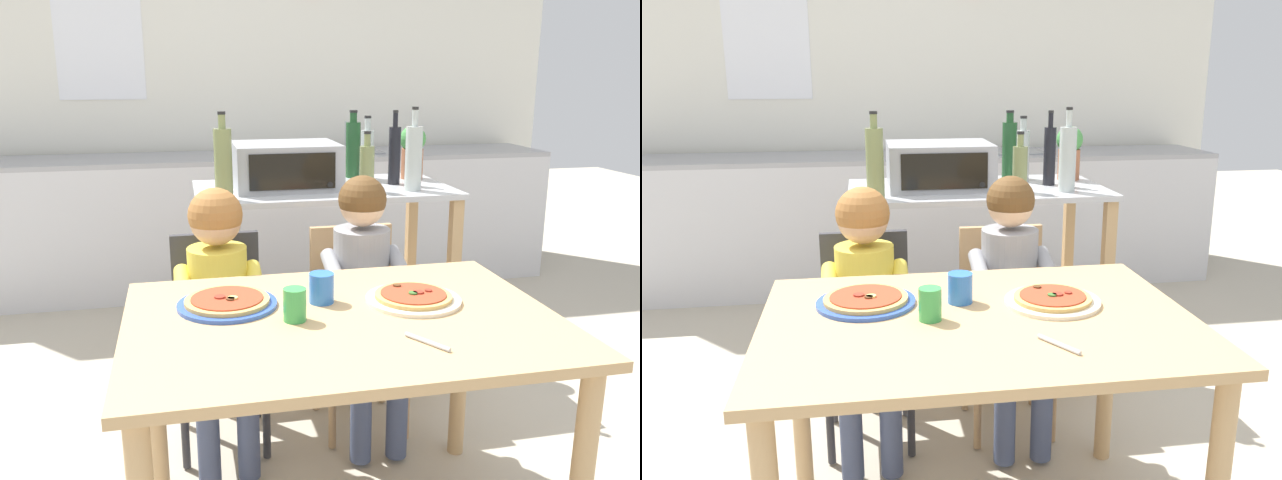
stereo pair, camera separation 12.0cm
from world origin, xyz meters
TOP-DOWN VIEW (x-y plane):
  - ground_plane at (0.00, 1.18)m, footprint 11.84×11.84m
  - back_wall_tiled at (-0.00, 3.02)m, footprint 4.60×0.14m
  - kitchen_counter at (0.00, 2.61)m, footprint 4.14×0.60m
  - kitchen_island_cart at (0.21, 1.19)m, footprint 1.17×0.63m
  - toaster_oven at (0.04, 1.20)m, footprint 0.47×0.38m
  - bottle_slim_sauce at (0.38, 1.04)m, footprint 0.07×0.07m
  - bottle_brown_beer at (0.42, 1.44)m, footprint 0.07×0.07m
  - bottle_squat_spirits at (-0.26, 0.97)m, footprint 0.07×0.07m
  - bottle_tall_green_wine at (0.46, 1.31)m, footprint 0.06×0.06m
  - bottle_clear_vinegar at (0.58, 1.02)m, footprint 0.08×0.08m
  - bottle_dark_olive_oil at (0.55, 1.20)m, footprint 0.06×0.06m
  - potted_herb_plant at (0.70, 1.34)m, footprint 0.13×0.13m
  - dining_table at (0.00, 0.00)m, footprint 1.23×0.87m
  - dining_chair_left at (-0.32, 0.70)m, footprint 0.36×0.36m
  - dining_chair_right at (0.24, 0.71)m, footprint 0.36×0.36m
  - child_in_yellow_shirt at (-0.32, 0.58)m, footprint 0.32×0.42m
  - child_in_grey_shirt at (0.24, 0.59)m, footprint 0.32×0.42m
  - pizza_plate_blue_rimmed at (-0.32, 0.15)m, footprint 0.30×0.30m
  - pizza_plate_cream at (0.24, 0.08)m, footprint 0.29×0.29m
  - drinking_cup_blue at (-0.03, 0.13)m, footprint 0.08×0.08m
  - drinking_cup_green at (-0.14, -0.00)m, footprint 0.07×0.07m
  - serving_spoon at (0.17, -0.23)m, footprint 0.08×0.13m

SIDE VIEW (x-z plane):
  - ground_plane at x=0.00m, z-range 0.00..0.00m
  - kitchen_counter at x=0.00m, z-range -0.10..1.00m
  - dining_chair_left at x=-0.32m, z-range 0.07..0.89m
  - dining_chair_right at x=0.24m, z-range 0.07..0.89m
  - kitchen_island_cart at x=0.21m, z-range 0.16..1.08m
  - dining_table at x=0.00m, z-range 0.27..1.02m
  - child_in_grey_shirt at x=0.24m, z-range 0.15..1.18m
  - child_in_yellow_shirt at x=-0.32m, z-range 0.16..1.17m
  - serving_spoon at x=0.17m, z-range 0.75..0.76m
  - pizza_plate_cream at x=0.24m, z-range 0.75..0.78m
  - pizza_plate_blue_rimmed at x=-0.32m, z-range 0.75..0.78m
  - drinking_cup_blue at x=-0.03m, z-range 0.75..0.84m
  - drinking_cup_green at x=-0.14m, z-range 0.75..0.85m
  - toaster_oven at x=0.04m, z-range 0.92..1.12m
  - bottle_slim_sauce at x=0.38m, z-range 0.89..1.16m
  - bottle_tall_green_wine at x=0.46m, z-range 0.89..1.20m
  - potted_herb_plant at x=0.70m, z-range 0.93..1.19m
  - bottle_dark_olive_oil at x=0.55m, z-range 0.89..1.23m
  - bottle_brown_beer at x=0.42m, z-range 0.89..1.23m
  - bottle_clear_vinegar at x=0.58m, z-range 0.88..1.25m
  - bottle_squat_spirits at x=-0.26m, z-range 0.89..1.25m
  - back_wall_tiled at x=0.00m, z-range 0.00..2.70m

